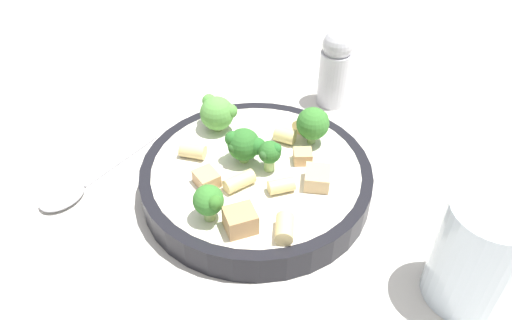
{
  "coord_description": "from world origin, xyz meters",
  "views": [
    {
      "loc": [
        0.36,
        0.06,
        0.35
      ],
      "look_at": [
        0.0,
        0.0,
        0.04
      ],
      "focal_mm": 35.0,
      "sensor_mm": 36.0,
      "label": 1
    }
  ],
  "objects_px": {
    "broccoli_floret_4": "(210,200)",
    "broccoli_floret_3": "(270,153)",
    "broccoli_floret_1": "(217,112)",
    "chicken_chunk_2": "(244,221)",
    "rigatoni_2": "(285,228)",
    "drinking_glass": "(476,259)",
    "chicken_chunk_0": "(207,179)",
    "spoon": "(78,185)",
    "chicken_chunk_3": "(303,156)",
    "rigatoni_1": "(304,124)",
    "chicken_chunk_1": "(317,178)",
    "pepper_shaker": "(335,68)",
    "broccoli_floret_0": "(244,144)",
    "rigatoni_0": "(281,186)",
    "rigatoni_4": "(239,181)",
    "rigatoni_5": "(193,151)",
    "broccoli_floret_2": "(314,123)",
    "pasta_bowl": "(256,177)",
    "rigatoni_3": "(285,135)"
  },
  "relations": [
    {
      "from": "chicken_chunk_1",
      "to": "spoon",
      "type": "xyz_separation_m",
      "value": [
        0.01,
        -0.24,
        -0.03
      ]
    },
    {
      "from": "drinking_glass",
      "to": "pepper_shaker",
      "type": "xyz_separation_m",
      "value": [
        -0.27,
        -0.12,
        0.01
      ]
    },
    {
      "from": "broccoli_floret_1",
      "to": "drinking_glass",
      "type": "xyz_separation_m",
      "value": [
        0.15,
        0.24,
        -0.01
      ]
    },
    {
      "from": "rigatoni_1",
      "to": "spoon",
      "type": "xyz_separation_m",
      "value": [
        0.1,
        -0.22,
        -0.03
      ]
    },
    {
      "from": "rigatoni_0",
      "to": "pepper_shaker",
      "type": "distance_m",
      "value": 0.21
    },
    {
      "from": "pepper_shaker",
      "to": "chicken_chunk_3",
      "type": "bearing_deg",
      "value": -8.5
    },
    {
      "from": "broccoli_floret_0",
      "to": "rigatoni_2",
      "type": "height_order",
      "value": "broccoli_floret_0"
    },
    {
      "from": "rigatoni_4",
      "to": "chicken_chunk_1",
      "type": "distance_m",
      "value": 0.07
    },
    {
      "from": "chicken_chunk_0",
      "to": "drinking_glass",
      "type": "height_order",
      "value": "drinking_glass"
    },
    {
      "from": "broccoli_floret_1",
      "to": "chicken_chunk_2",
      "type": "bearing_deg",
      "value": 21.38
    },
    {
      "from": "broccoli_floret_4",
      "to": "broccoli_floret_3",
      "type": "bearing_deg",
      "value": 150.21
    },
    {
      "from": "broccoli_floret_0",
      "to": "rigatoni_0",
      "type": "bearing_deg",
      "value": 49.01
    },
    {
      "from": "rigatoni_4",
      "to": "chicken_chunk_0",
      "type": "xyz_separation_m",
      "value": [
        0.0,
        -0.03,
        0.0
      ]
    },
    {
      "from": "pasta_bowl",
      "to": "rigatoni_4",
      "type": "distance_m",
      "value": 0.04
    },
    {
      "from": "rigatoni_1",
      "to": "chicken_chunk_1",
      "type": "bearing_deg",
      "value": 13.99
    },
    {
      "from": "pepper_shaker",
      "to": "rigatoni_0",
      "type": "bearing_deg",
      "value": -10.86
    },
    {
      "from": "chicken_chunk_0",
      "to": "pepper_shaker",
      "type": "bearing_deg",
      "value": 152.0
    },
    {
      "from": "rigatoni_2",
      "to": "drinking_glass",
      "type": "bearing_deg",
      "value": 85.65
    },
    {
      "from": "chicken_chunk_2",
      "to": "pepper_shaker",
      "type": "distance_m",
      "value": 0.26
    },
    {
      "from": "chicken_chunk_1",
      "to": "chicken_chunk_2",
      "type": "xyz_separation_m",
      "value": [
        0.07,
        -0.06,
        0.0
      ]
    },
    {
      "from": "pepper_shaker",
      "to": "spoon",
      "type": "bearing_deg",
      "value": -50.76
    },
    {
      "from": "chicken_chunk_2",
      "to": "spoon",
      "type": "xyz_separation_m",
      "value": [
        -0.05,
        -0.18,
        -0.04
      ]
    },
    {
      "from": "rigatoni_1",
      "to": "chicken_chunk_1",
      "type": "relative_size",
      "value": 0.75
    },
    {
      "from": "chicken_chunk_2",
      "to": "broccoli_floret_4",
      "type": "bearing_deg",
      "value": -103.79
    },
    {
      "from": "rigatoni_1",
      "to": "rigatoni_4",
      "type": "distance_m",
      "value": 0.11
    },
    {
      "from": "broccoli_floret_1",
      "to": "chicken_chunk_3",
      "type": "height_order",
      "value": "broccoli_floret_1"
    },
    {
      "from": "rigatoni_4",
      "to": "pepper_shaker",
      "type": "relative_size",
      "value": 0.3
    },
    {
      "from": "broccoli_floret_1",
      "to": "broccoli_floret_4",
      "type": "height_order",
      "value": "broccoli_floret_1"
    },
    {
      "from": "chicken_chunk_0",
      "to": "spoon",
      "type": "height_order",
      "value": "chicken_chunk_0"
    },
    {
      "from": "rigatoni_2",
      "to": "pepper_shaker",
      "type": "height_order",
      "value": "pepper_shaker"
    },
    {
      "from": "rigatoni_2",
      "to": "rigatoni_5",
      "type": "distance_m",
      "value": 0.13
    },
    {
      "from": "broccoli_floret_2",
      "to": "chicken_chunk_2",
      "type": "distance_m",
      "value": 0.14
    },
    {
      "from": "rigatoni_5",
      "to": "broccoli_floret_0",
      "type": "bearing_deg",
      "value": 91.85
    },
    {
      "from": "chicken_chunk_0",
      "to": "chicken_chunk_2",
      "type": "height_order",
      "value": "chicken_chunk_2"
    },
    {
      "from": "rigatoni_5",
      "to": "chicken_chunk_1",
      "type": "bearing_deg",
      "value": 81.03
    },
    {
      "from": "rigatoni_0",
      "to": "chicken_chunk_2",
      "type": "height_order",
      "value": "chicken_chunk_2"
    },
    {
      "from": "broccoli_floret_1",
      "to": "rigatoni_1",
      "type": "distance_m",
      "value": 0.09
    },
    {
      "from": "rigatoni_0",
      "to": "rigatoni_5",
      "type": "height_order",
      "value": "rigatoni_5"
    },
    {
      "from": "rigatoni_3",
      "to": "rigatoni_4",
      "type": "height_order",
      "value": "rigatoni_3"
    },
    {
      "from": "broccoli_floret_4",
      "to": "drinking_glass",
      "type": "relative_size",
      "value": 0.36
    },
    {
      "from": "pasta_bowl",
      "to": "rigatoni_5",
      "type": "relative_size",
      "value": 8.95
    },
    {
      "from": "rigatoni_4",
      "to": "drinking_glass",
      "type": "relative_size",
      "value": 0.3
    },
    {
      "from": "rigatoni_2",
      "to": "rigatoni_5",
      "type": "height_order",
      "value": "rigatoni_2"
    },
    {
      "from": "rigatoni_0",
      "to": "chicken_chunk_1",
      "type": "bearing_deg",
      "value": 115.14
    },
    {
      "from": "rigatoni_3",
      "to": "rigatoni_5",
      "type": "distance_m",
      "value": 0.1
    },
    {
      "from": "broccoli_floret_0",
      "to": "broccoli_floret_2",
      "type": "bearing_deg",
      "value": 122.94
    },
    {
      "from": "pasta_bowl",
      "to": "rigatoni_1",
      "type": "distance_m",
      "value": 0.08
    },
    {
      "from": "pasta_bowl",
      "to": "chicken_chunk_2",
      "type": "xyz_separation_m",
      "value": [
        0.08,
        0.0,
        0.02
      ]
    },
    {
      "from": "broccoli_floret_4",
      "to": "chicken_chunk_1",
      "type": "relative_size",
      "value": 1.32
    },
    {
      "from": "chicken_chunk_3",
      "to": "broccoli_floret_1",
      "type": "bearing_deg",
      "value": -112.78
    }
  ]
}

